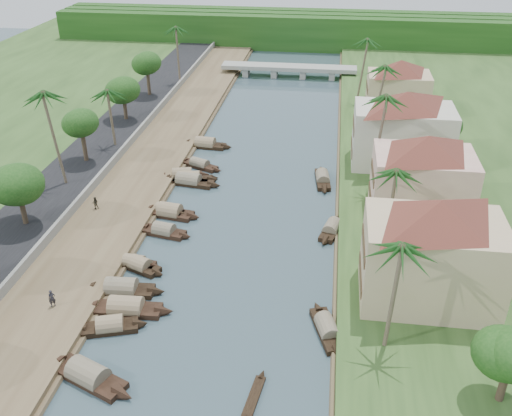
# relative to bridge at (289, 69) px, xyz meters

# --- Properties ---
(ground) EXTENTS (220.00, 220.00, 0.00)m
(ground) POSITION_rel_bridge_xyz_m (-0.00, -72.00, -1.72)
(ground) COLOR #364951
(ground) RESTS_ON ground
(left_bank) EXTENTS (10.00, 180.00, 0.80)m
(left_bank) POSITION_rel_bridge_xyz_m (-16.00, -52.00, -1.32)
(left_bank) COLOR brown
(left_bank) RESTS_ON ground
(right_bank) EXTENTS (16.00, 180.00, 1.20)m
(right_bank) POSITION_rel_bridge_xyz_m (19.00, -52.00, -1.12)
(right_bank) COLOR #28441B
(right_bank) RESTS_ON ground
(road) EXTENTS (8.00, 180.00, 1.40)m
(road) POSITION_rel_bridge_xyz_m (-24.50, -52.00, -1.02)
(road) COLOR black
(road) RESTS_ON ground
(retaining_wall) EXTENTS (0.40, 180.00, 1.10)m
(retaining_wall) POSITION_rel_bridge_xyz_m (-20.20, -52.00, -0.37)
(retaining_wall) COLOR slate
(retaining_wall) RESTS_ON left_bank
(treeline) EXTENTS (120.00, 14.00, 8.00)m
(treeline) POSITION_rel_bridge_xyz_m (-0.00, 28.00, 2.28)
(treeline) COLOR #163E11
(treeline) RESTS_ON ground
(bridge) EXTENTS (28.00, 4.00, 2.40)m
(bridge) POSITION_rel_bridge_xyz_m (0.00, 0.00, 0.00)
(bridge) COLOR gray
(bridge) RESTS_ON ground
(building_near) EXTENTS (14.85, 14.85, 10.20)m
(building_near) POSITION_rel_bridge_xyz_m (18.99, -74.00, 4.66)
(building_near) COLOR tan
(building_near) RESTS_ON right_bank
(building_mid) EXTENTS (14.11, 14.11, 9.70)m
(building_mid) POSITION_rel_bridge_xyz_m (19.99, -58.00, 4.41)
(building_mid) COLOR beige
(building_mid) RESTS_ON right_bank
(building_far) EXTENTS (15.59, 15.59, 10.20)m
(building_far) POSITION_rel_bridge_xyz_m (18.99, -44.00, 4.66)
(building_far) COLOR beige
(building_far) RESTS_ON right_bank
(building_distant) EXTENTS (12.62, 12.62, 9.20)m
(building_distant) POSITION_rel_bridge_xyz_m (19.99, -24.00, 4.16)
(building_distant) COLOR tan
(building_distant) RESTS_ON right_bank
(sampan_0) EXTENTS (9.35, 5.34, 2.43)m
(sampan_0) POSITION_rel_bridge_xyz_m (-8.47, -86.87, -1.30)
(sampan_0) COLOR black
(sampan_0) RESTS_ON ground
(sampan_1) EXTENTS (6.99, 3.54, 2.06)m
(sampan_1) POSITION_rel_bridge_xyz_m (-8.86, -81.00, -1.31)
(sampan_1) COLOR black
(sampan_1) RESTS_ON ground
(sampan_2) EXTENTS (9.18, 2.35, 2.38)m
(sampan_2) POSITION_rel_bridge_xyz_m (-8.28, -78.38, -1.30)
(sampan_2) COLOR black
(sampan_2) RESTS_ON ground
(sampan_3) EXTENTS (8.88, 2.35, 2.35)m
(sampan_3) POSITION_rel_bridge_xyz_m (-9.71, -75.64, -1.30)
(sampan_3) COLOR black
(sampan_3) RESTS_ON ground
(sampan_4) EXTENTS (6.36, 1.98, 1.84)m
(sampan_4) POSITION_rel_bridge_xyz_m (-9.91, -71.21, -1.32)
(sampan_4) COLOR black
(sampan_4) RESTS_ON ground
(sampan_5) EXTENTS (6.29, 3.78, 2.01)m
(sampan_5) POSITION_rel_bridge_xyz_m (-9.14, -71.62, -1.31)
(sampan_5) COLOR black
(sampan_5) RESTS_ON ground
(sampan_6) EXTENTS (7.09, 2.95, 2.09)m
(sampan_6) POSITION_rel_bridge_xyz_m (-8.59, -64.66, -1.31)
(sampan_6) COLOR black
(sampan_6) RESTS_ON ground
(sampan_7) EXTENTS (6.67, 2.95, 1.80)m
(sampan_7) POSITION_rel_bridge_xyz_m (-9.76, -59.96, -1.32)
(sampan_7) COLOR black
(sampan_7) RESTS_ON ground
(sampan_8) EXTENTS (8.06, 3.10, 2.41)m
(sampan_8) POSITION_rel_bridge_xyz_m (-9.06, -60.38, -1.30)
(sampan_8) COLOR black
(sampan_8) RESTS_ON ground
(sampan_9) EXTENTS (9.40, 3.16, 2.32)m
(sampan_9) POSITION_rel_bridge_xyz_m (-8.85, -51.81, -1.30)
(sampan_9) COLOR black
(sampan_9) RESTS_ON ground
(sampan_10) EXTENTS (7.71, 3.44, 2.10)m
(sampan_10) POSITION_rel_bridge_xyz_m (-10.16, -50.18, -1.31)
(sampan_10) COLOR black
(sampan_10) RESTS_ON ground
(sampan_11) EXTENTS (8.12, 3.00, 2.28)m
(sampan_11) POSITION_rel_bridge_xyz_m (-8.87, -51.28, -1.30)
(sampan_11) COLOR black
(sampan_11) RESTS_ON ground
(sampan_12) EXTENTS (7.54, 4.34, 1.87)m
(sampan_12) POSITION_rel_bridge_xyz_m (-8.56, -46.53, -1.32)
(sampan_12) COLOR black
(sampan_12) RESTS_ON ground
(sampan_13) EXTENTS (8.75, 2.62, 2.34)m
(sampan_13) POSITION_rel_bridge_xyz_m (-9.33, -39.21, -1.30)
(sampan_13) COLOR black
(sampan_13) RESTS_ON ground
(sampan_14) EXTENTS (3.91, 8.05, 1.97)m
(sampan_14) POSITION_rel_bridge_xyz_m (10.17, -78.75, -1.31)
(sampan_14) COLOR black
(sampan_14) RESTS_ON ground
(sampan_15) EXTENTS (3.34, 7.42, 1.99)m
(sampan_15) POSITION_rel_bridge_xyz_m (10.24, -61.56, -1.31)
(sampan_15) COLOR black
(sampan_15) RESTS_ON ground
(sampan_16) EXTENTS (2.49, 8.42, 2.05)m
(sampan_16) POSITION_rel_bridge_xyz_m (8.77, -48.69, -1.31)
(sampan_16) COLOR black
(sampan_16) RESTS_ON ground
(canoe_0) EXTENTS (1.65, 6.22, 0.81)m
(canoe_0) POSITION_rel_bridge_xyz_m (4.81, -87.11, -1.62)
(canoe_0) COLOR black
(canoe_0) RESTS_ON ground
(canoe_1) EXTENTS (5.01, 1.57, 0.80)m
(canoe_1) POSITION_rel_bridge_xyz_m (-8.77, -76.22, -1.62)
(canoe_1) COLOR black
(canoe_1) RESTS_ON ground
(canoe_2) EXTENTS (6.33, 1.18, 0.92)m
(canoe_2) POSITION_rel_bridge_xyz_m (-8.39, -49.75, -1.62)
(canoe_2) COLOR black
(canoe_2) RESTS_ON ground
(palm_0) EXTENTS (3.20, 3.20, 11.31)m
(palm_0) POSITION_rel_bridge_xyz_m (15.00, -80.93, 9.01)
(palm_0) COLOR brown
(palm_0) RESTS_ON ground
(palm_1) EXTENTS (3.20, 3.20, 10.07)m
(palm_1) POSITION_rel_bridge_xyz_m (16.00, -65.03, 7.80)
(palm_1) COLOR brown
(palm_1) RESTS_ON ground
(palm_2) EXTENTS (3.20, 3.20, 13.47)m
(palm_2) POSITION_rel_bridge_xyz_m (15.00, -51.81, 11.09)
(palm_2) COLOR brown
(palm_2) RESTS_ON ground
(palm_3) EXTENTS (3.20, 3.20, 11.86)m
(palm_3) POSITION_rel_bridge_xyz_m (16.00, -32.61, 9.55)
(palm_3) COLOR brown
(palm_3) RESTS_ON ground
(palm_5) EXTENTS (3.20, 3.20, 13.41)m
(palm_5) POSITION_rel_bridge_xyz_m (-24.00, -56.34, 11.23)
(palm_5) COLOR brown
(palm_5) RESTS_ON ground
(palm_6) EXTENTS (3.20, 3.20, 9.72)m
(palm_6) POSITION_rel_bridge_xyz_m (-22.00, -43.36, 7.66)
(palm_6) COLOR brown
(palm_6) RESTS_ON ground
(palm_7) EXTENTS (3.20, 3.20, 12.39)m
(palm_7) POSITION_rel_bridge_xyz_m (14.00, -17.50, 10.06)
(palm_7) COLOR brown
(palm_7) RESTS_ON ground
(palm_8) EXTENTS (3.20, 3.20, 11.95)m
(palm_8) POSITION_rel_bridge_xyz_m (-20.50, -11.13, 9.83)
(palm_8) COLOR brown
(palm_8) RESTS_ON ground
(tree_2) EXTENTS (5.49, 5.49, 7.10)m
(tree_2) POSITION_rel_bridge_xyz_m (-24.00, -66.56, 4.46)
(tree_2) COLOR #4E3F2C
(tree_2) RESTS_ON ground
(tree_3) EXTENTS (4.51, 4.51, 7.31)m
(tree_3) POSITION_rel_bridge_xyz_m (-24.00, -49.22, 5.03)
(tree_3) COLOR #4E3F2C
(tree_3) RESTS_ON ground
(tree_4) EXTENTS (5.07, 5.07, 6.89)m
(tree_4) POSITION_rel_bridge_xyz_m (-24.00, -32.59, 4.41)
(tree_4) COLOR #4E3F2C
(tree_4) RESTS_ON ground
(tree_5) EXTENTS (4.75, 4.75, 7.73)m
(tree_5) POSITION_rel_bridge_xyz_m (-24.00, -19.69, 5.35)
(tree_5) COLOR #4E3F2C
(tree_5) RESTS_ON ground
(tree_6) EXTENTS (4.72, 4.72, 7.34)m
(tree_6) POSITION_rel_bridge_xyz_m (24.00, -43.25, 4.78)
(tree_6) COLOR #4E3F2C
(tree_6) RESTS_ON ground
(tree_7) EXTENTS (4.52, 4.52, 6.31)m
(tree_7) POSITION_rel_bridge_xyz_m (23.00, -85.67, 3.85)
(tree_7) COLOR #4E3F2C
(tree_7) RESTS_ON ground
(person_near) EXTENTS (0.75, 0.70, 1.73)m
(person_near) POSITION_rel_bridge_xyz_m (-14.80, -79.43, -0.06)
(person_near) COLOR black
(person_near) RESTS_ON left_bank
(person_far) EXTENTS (0.91, 0.83, 1.54)m
(person_far) POSITION_rel_bridge_xyz_m (-17.92, -61.28, -0.15)
(person_far) COLOR #333023
(person_far) RESTS_ON left_bank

